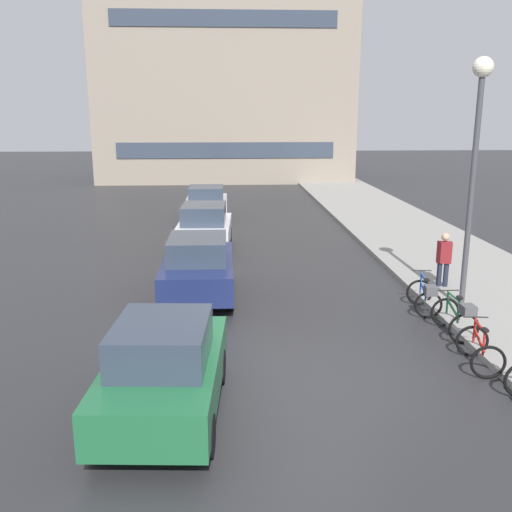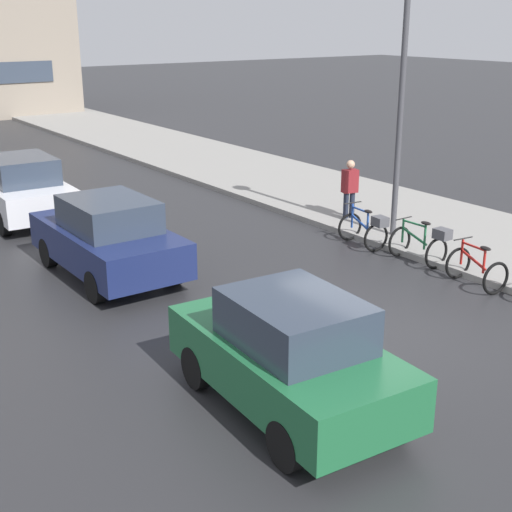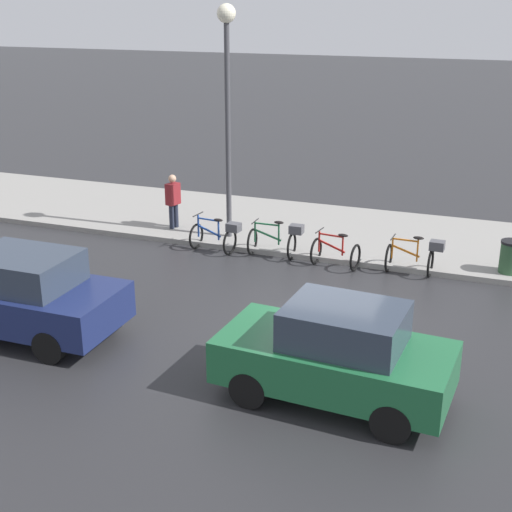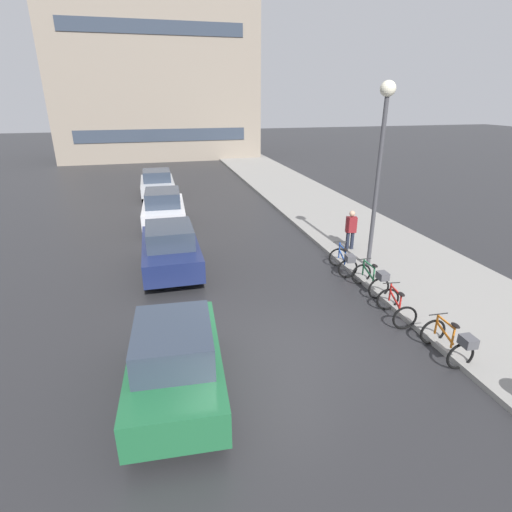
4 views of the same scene
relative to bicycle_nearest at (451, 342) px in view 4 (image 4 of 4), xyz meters
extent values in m
plane|color=#28282B|center=(-3.59, 1.34, -0.49)|extent=(140.00, 140.00, 0.00)
cube|color=gray|center=(2.41, 11.34, -0.42)|extent=(4.80, 60.00, 0.14)
torus|color=black|center=(0.03, 0.66, -0.15)|extent=(0.69, 0.09, 0.69)
torus|color=black|center=(-0.01, -0.35, -0.15)|extent=(0.69, 0.09, 0.69)
cube|color=orange|center=(0.00, -0.02, 0.13)|extent=(0.04, 0.04, 0.57)
cube|color=orange|center=(0.02, 0.58, 0.11)|extent=(0.04, 0.04, 0.52)
cube|color=orange|center=(0.01, 0.28, 0.36)|extent=(0.06, 0.61, 0.04)
cube|color=orange|center=(0.01, 0.26, 0.08)|extent=(0.06, 0.69, 0.25)
ellipsoid|color=black|center=(0.00, -0.02, 0.45)|extent=(0.15, 0.27, 0.07)
cylinder|color=black|center=(0.02, 0.58, 0.40)|extent=(0.50, 0.05, 0.03)
cube|color=#4C4C51|center=(-0.02, -0.47, 0.32)|extent=(0.29, 0.35, 0.22)
torus|color=black|center=(-0.11, 2.46, -0.15)|extent=(0.68, 0.15, 0.68)
torus|color=black|center=(-0.25, 1.43, -0.15)|extent=(0.68, 0.15, 0.68)
cube|color=red|center=(-0.20, 1.77, 0.09)|extent=(0.04, 0.04, 0.49)
cube|color=red|center=(-0.12, 2.39, 0.11)|extent=(0.04, 0.04, 0.54)
cube|color=red|center=(-0.16, 2.08, 0.32)|extent=(0.12, 0.63, 0.04)
cube|color=red|center=(-0.17, 2.05, 0.04)|extent=(0.13, 0.71, 0.26)
ellipsoid|color=black|center=(-0.20, 1.77, 0.37)|extent=(0.17, 0.28, 0.07)
cylinder|color=black|center=(-0.12, 2.39, 0.40)|extent=(0.50, 0.09, 0.03)
torus|color=black|center=(-0.02, 4.22, -0.14)|extent=(0.70, 0.06, 0.70)
torus|color=black|center=(-0.01, 3.14, -0.14)|extent=(0.70, 0.06, 0.70)
cube|color=#237042|center=(-0.01, 3.49, 0.14)|extent=(0.04, 0.04, 0.57)
cube|color=#237042|center=(-0.01, 4.14, 0.13)|extent=(0.04, 0.04, 0.55)
cube|color=#237042|center=(-0.01, 3.81, 0.37)|extent=(0.04, 0.65, 0.04)
cube|color=#237042|center=(-0.01, 3.79, 0.08)|extent=(0.04, 0.73, 0.26)
ellipsoid|color=black|center=(-0.01, 3.49, 0.46)|extent=(0.14, 0.26, 0.07)
cylinder|color=black|center=(-0.01, 4.14, 0.42)|extent=(0.50, 0.03, 0.03)
cube|color=#4C4C51|center=(-0.01, 3.02, 0.33)|extent=(0.28, 0.34, 0.22)
torus|color=black|center=(-0.11, 5.78, -0.15)|extent=(0.69, 0.14, 0.69)
torus|color=black|center=(-0.23, 4.76, -0.15)|extent=(0.69, 0.14, 0.69)
cube|color=#234CA8|center=(-0.19, 5.09, 0.11)|extent=(0.04, 0.04, 0.52)
cube|color=#234CA8|center=(-0.12, 5.70, 0.15)|extent=(0.04, 0.04, 0.60)
cube|color=#234CA8|center=(-0.15, 5.40, 0.37)|extent=(0.11, 0.62, 0.04)
cube|color=#234CA8|center=(-0.16, 5.37, 0.06)|extent=(0.12, 0.70, 0.25)
ellipsoid|color=black|center=(-0.19, 5.09, 0.40)|extent=(0.17, 0.27, 0.07)
cylinder|color=black|center=(-0.12, 5.70, 0.47)|extent=(0.50, 0.09, 0.03)
cube|color=#4C4C51|center=(-0.24, 4.64, 0.27)|extent=(0.32, 0.37, 0.22)
cube|color=#1E6038|center=(-6.22, 0.42, 0.19)|extent=(2.04, 3.93, 0.73)
cube|color=#2D3847|center=(-6.23, 0.27, 0.88)|extent=(1.59, 1.97, 0.65)
cylinder|color=black|center=(-6.93, 1.66, -0.17)|extent=(0.26, 0.65, 0.64)
cylinder|color=black|center=(-5.34, 1.55, -0.17)|extent=(0.26, 0.65, 0.64)
cylinder|color=black|center=(-7.09, -0.71, -0.17)|extent=(0.26, 0.65, 0.64)
cylinder|color=black|center=(-5.50, -0.81, -0.17)|extent=(0.26, 0.65, 0.64)
cube|color=navy|center=(-5.96, 6.90, 0.20)|extent=(1.90, 4.15, 0.74)
cube|color=#2D3847|center=(-5.96, 6.73, 0.89)|extent=(1.55, 2.02, 0.64)
cylinder|color=black|center=(-6.80, 8.18, -0.17)|extent=(0.22, 0.64, 0.64)
cylinder|color=black|center=(-5.11, 8.18, -0.17)|extent=(0.22, 0.64, 0.64)
cylinder|color=black|center=(-6.81, 5.62, -0.17)|extent=(0.22, 0.64, 0.64)
cylinder|color=black|center=(-5.12, 5.61, -0.17)|extent=(0.22, 0.64, 0.64)
cube|color=silver|center=(-5.98, 12.33, 0.20)|extent=(2.03, 4.11, 0.74)
cube|color=#2D3847|center=(-5.99, 12.17, 0.91)|extent=(1.61, 2.07, 0.68)
cylinder|color=black|center=(-6.77, 13.61, -0.17)|extent=(0.24, 0.65, 0.64)
cylinder|color=black|center=(-5.10, 13.55, -0.17)|extent=(0.24, 0.65, 0.64)
cylinder|color=black|center=(-6.87, 11.11, -0.17)|extent=(0.24, 0.65, 0.64)
cylinder|color=black|center=(-5.19, 11.05, -0.17)|extent=(0.24, 0.65, 0.64)
cube|color=#B2B5BA|center=(-6.12, 18.82, 0.15)|extent=(1.96, 4.20, 0.65)
cube|color=#2D3847|center=(-6.12, 18.65, 0.79)|extent=(1.60, 1.91, 0.63)
cylinder|color=black|center=(-6.99, 20.12, -0.17)|extent=(0.22, 0.64, 0.64)
cylinder|color=black|center=(-5.24, 20.12, -0.17)|extent=(0.22, 0.64, 0.64)
cylinder|color=black|center=(-7.00, 17.52, -0.17)|extent=(0.22, 0.64, 0.64)
cylinder|color=black|center=(-5.25, 17.52, -0.17)|extent=(0.22, 0.64, 0.64)
cylinder|color=#1E2333|center=(0.86, 6.99, -0.08)|extent=(0.14, 0.14, 0.83)
cylinder|color=#1E2333|center=(1.03, 6.95, -0.08)|extent=(0.14, 0.14, 0.83)
cube|color=maroon|center=(0.94, 6.97, 0.64)|extent=(0.45, 0.34, 0.61)
sphere|color=tan|center=(0.94, 6.97, 1.08)|extent=(0.22, 0.22, 0.22)
cylinder|color=#424247|center=(0.79, 5.20, 2.39)|extent=(0.14, 0.14, 5.78)
sphere|color=#F2EACC|center=(0.79, 5.20, 5.47)|extent=(0.48, 0.48, 0.48)
cube|color=gray|center=(-5.18, 36.75, 6.30)|extent=(18.63, 8.53, 13.58)
cube|color=#333D4C|center=(-5.18, 32.45, 1.95)|extent=(15.28, 0.06, 1.10)
cube|color=#333D4C|center=(-5.18, 32.45, 10.64)|extent=(15.28, 0.06, 1.10)
camera|label=1|loc=(-5.16, -8.31, 4.41)|focal=40.00mm
camera|label=2|loc=(-11.69, -6.52, 4.71)|focal=50.00mm
camera|label=3|loc=(-16.44, -2.01, 5.85)|focal=50.00mm
camera|label=4|loc=(-6.29, -6.43, 5.25)|focal=28.00mm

